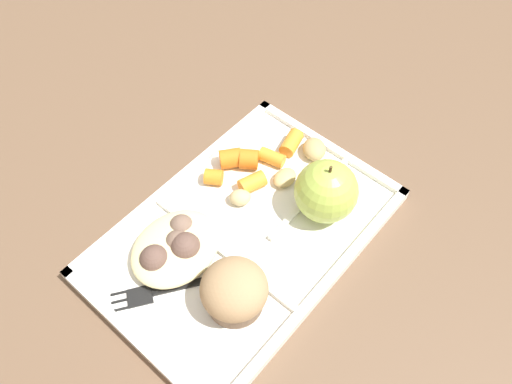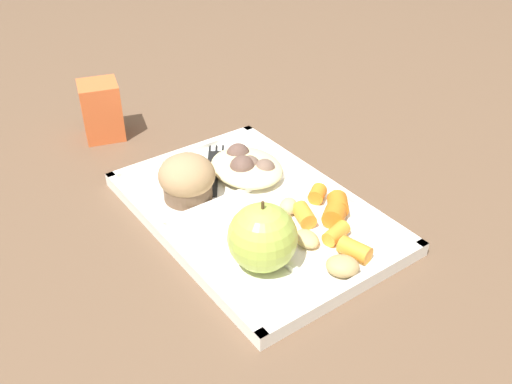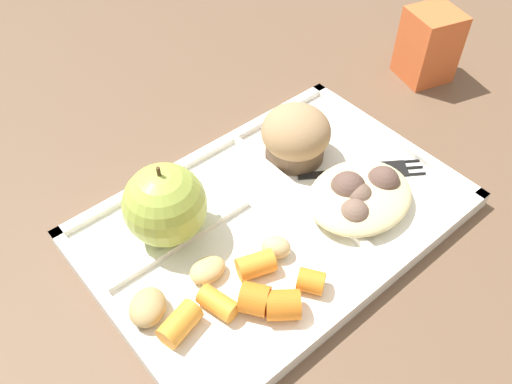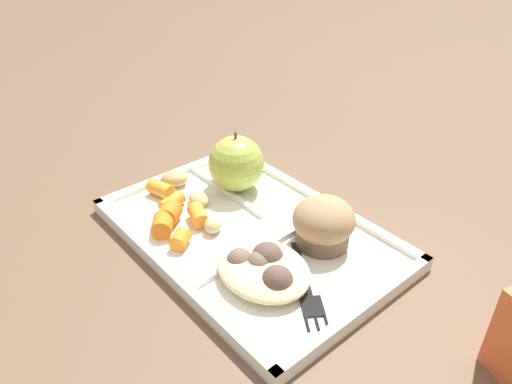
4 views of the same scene
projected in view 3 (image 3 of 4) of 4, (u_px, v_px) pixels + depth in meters
name	position (u px, v px, depth m)	size (l,w,h in m)	color
ground	(276.00, 224.00, 0.54)	(6.00, 6.00, 0.00)	brown
lunch_tray	(275.00, 220.00, 0.54)	(0.37, 0.25, 0.02)	white
green_apple	(165.00, 205.00, 0.49)	(0.08, 0.08, 0.09)	#A8C14C
bran_muffin	(296.00, 136.00, 0.58)	(0.08, 0.08, 0.06)	brown
carrot_slice_center	(311.00, 281.00, 0.47)	(0.02, 0.02, 0.02)	orange
carrot_slice_tilted	(256.00, 265.00, 0.48)	(0.02, 0.02, 0.03)	orange
carrot_slice_large	(218.00, 303.00, 0.46)	(0.02, 0.02, 0.04)	orange
carrot_slice_back	(180.00, 324.00, 0.44)	(0.02, 0.02, 0.04)	orange
carrot_slice_edge	(283.00, 305.00, 0.45)	(0.03, 0.03, 0.03)	orange
carrot_slice_small	(254.00, 299.00, 0.46)	(0.03, 0.03, 0.02)	orange
potato_chunk_golden	(276.00, 247.00, 0.50)	(0.03, 0.02, 0.02)	tan
potato_chunk_small	(148.00, 307.00, 0.45)	(0.04, 0.03, 0.02)	tan
potato_chunk_wedge	(208.00, 270.00, 0.48)	(0.04, 0.03, 0.02)	tan
egg_noodle_pile	(360.00, 196.00, 0.54)	(0.12, 0.10, 0.03)	beige
meatball_front	(354.00, 214.00, 0.52)	(0.03, 0.03, 0.03)	#755B4C
meatball_center	(348.00, 189.00, 0.54)	(0.04, 0.04, 0.04)	brown
meatball_back	(357.00, 197.00, 0.53)	(0.03, 0.03, 0.03)	#755B4C
meatball_side	(382.00, 183.00, 0.54)	(0.04, 0.04, 0.04)	brown
plastic_fork	(370.00, 171.00, 0.58)	(0.12, 0.09, 0.00)	black
milk_carton	(429.00, 45.00, 0.69)	(0.06, 0.06, 0.09)	orange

